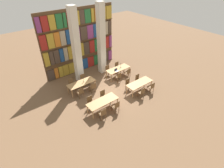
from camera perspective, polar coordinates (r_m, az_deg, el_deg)
name	(u,v)px	position (r m, az deg, el deg)	size (l,w,h in m)	color
ground_plane	(111,90)	(13.85, -0.35, -2.05)	(40.00, 40.00, 0.00)	brown
bookshelf_bank	(80,42)	(15.78, -10.34, 13.37)	(6.90, 0.35, 5.50)	brown
pillar_left	(76,47)	(13.90, -11.61, 11.66)	(0.54, 0.54, 6.00)	silver
pillar_center	(101,40)	(15.01, -3.53, 14.04)	(0.54, 0.54, 6.00)	silver
reading_table_0	(103,102)	(11.73, -3.08, -5.88)	(2.17, 0.83, 0.75)	tan
chair_0	(103,113)	(11.21, -3.12, -9.48)	(0.42, 0.40, 0.90)	brown
chair_1	(91,102)	(12.09, -7.00, -5.79)	(0.42, 0.40, 0.90)	brown
chair_2	(116,106)	(11.69, 1.28, -7.17)	(0.42, 0.40, 0.90)	brown
chair_3	(104,96)	(12.54, -2.78, -3.80)	(0.42, 0.40, 0.90)	brown
reading_table_1	(140,84)	(13.58, 8.98, 0.12)	(2.17, 0.83, 0.75)	tan
chair_4	(141,92)	(13.01, 9.57, -2.69)	(0.42, 0.40, 0.90)	brown
chair_5	(128,84)	(13.78, 5.39, 0.07)	(0.42, 0.40, 0.90)	brown
chair_6	(151,87)	(13.70, 12.69, -0.95)	(0.42, 0.40, 0.90)	brown
chair_7	(138,79)	(14.43, 8.55, 1.58)	(0.42, 0.40, 0.90)	brown
reading_table_2	(81,84)	(13.63, -9.93, 0.15)	(2.17, 0.83, 0.75)	tan
chair_8	(81,92)	(13.04, -10.23, -2.66)	(0.42, 0.40, 0.90)	brown
chair_9	(72,84)	(14.09, -13.04, 0.09)	(0.42, 0.40, 0.90)	brown
chair_10	(93,87)	(13.45, -6.31, -0.97)	(0.42, 0.40, 0.90)	brown
chair_11	(83,79)	(14.46, -9.32, 1.58)	(0.42, 0.40, 0.90)	brown
desk_lamp_0	(83,79)	(13.50, -9.35, 1.58)	(0.14, 0.14, 0.39)	brown
reading_table_3	(118,69)	(15.28, 2.03, 4.80)	(2.17, 0.83, 0.75)	tan
chair_12	(118,77)	(14.60, 2.07, 2.42)	(0.42, 0.40, 0.90)	brown
chair_13	(108,70)	(15.53, -1.25, 4.59)	(0.42, 0.40, 0.90)	brown
chair_14	(128,73)	(15.22, 5.17, 3.75)	(0.42, 0.40, 0.90)	brown
chair_15	(117,66)	(16.11, 1.80, 5.77)	(0.42, 0.40, 0.90)	brown
desk_lamp_1	(121,65)	(15.31, 2.88, 6.37)	(0.14, 0.14, 0.41)	brown
laptop	(116,71)	(14.86, 1.45, 4.41)	(0.32, 0.22, 0.21)	silver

